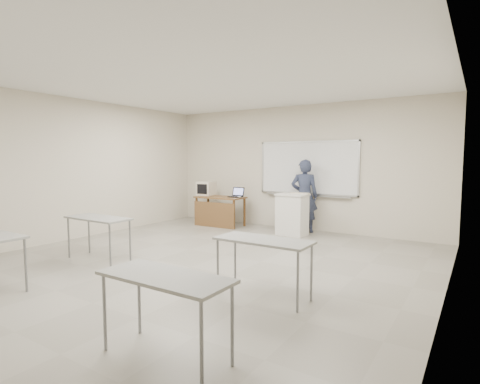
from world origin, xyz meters
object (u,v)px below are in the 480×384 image
Objects in this scene: keyboard at (300,193)px; crt_monitor at (206,188)px; laptop at (237,195)px; instructor_desk at (218,206)px; presenter at (304,196)px; mouse at (239,197)px; podium at (292,214)px; whiteboard at (307,169)px.

crt_monitor is at bearing 178.64° from keyboard.
crt_monitor is 0.96m from laptop.
instructor_desk is 2.23m from presenter.
laptop is at bearing 155.27° from mouse.
instructor_desk is 3.83× the size of laptop.
keyboard is at bearing 8.00° from mouse.
keyboard is (0.15, 0.08, 0.48)m from podium.
mouse is at bearing 179.24° from keyboard.
whiteboard is at bearing 14.66° from laptop.
podium is 0.55× the size of presenter.
instructor_desk is 0.73m from crt_monitor.
instructor_desk is 0.63m from mouse.
presenter is at bearing 4.90° from laptop.
crt_monitor is 4.14× the size of mouse.
laptop is at bearing 31.66° from instructor_desk.
keyboard is 0.41m from presenter.
whiteboard is 0.70m from presenter.
crt_monitor is 1.35× the size of laptop.
crt_monitor reaches higher than instructor_desk.
whiteboard is 7.53× the size of laptop.
laptop reaches higher than mouse.
podium is at bearing -150.28° from keyboard.
whiteboard reaches higher than laptop.
mouse is at bearing -10.12° from crt_monitor.
crt_monitor reaches higher than laptop.
laptop is (0.95, 0.03, -0.12)m from crt_monitor.
laptop reaches higher than instructor_desk.
presenter is (2.71, 0.25, -0.08)m from crt_monitor.
mouse is at bearing 177.09° from podium.
keyboard is at bearing 0.51° from instructor_desk.
presenter is (2.16, 0.48, 0.34)m from instructor_desk.
presenter is (1.61, 0.32, 0.08)m from mouse.
laptop reaches higher than keyboard.
crt_monitor reaches higher than keyboard.
presenter is (0.06, -0.30, -0.63)m from whiteboard.
instructor_desk is 2.94× the size of keyboard.
instructor_desk is at bearing -29.24° from crt_monitor.
laptop is 3.06× the size of mouse.
whiteboard is 1.27m from podium.
podium is 1.72m from laptop.
keyboard is at bearing 80.18° from presenter.
presenter reaches higher than instructor_desk.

